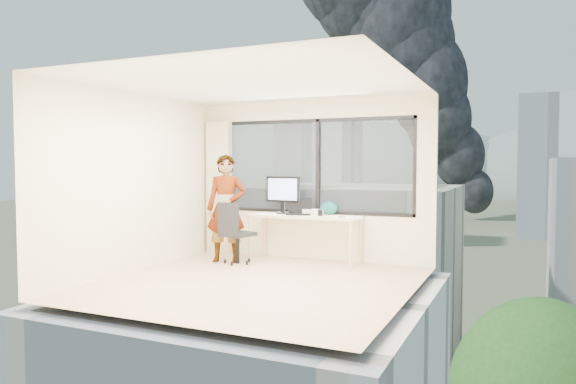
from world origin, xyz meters
The scene contains 24 objects.
floor centered at (0.00, 0.00, 0.00)m, with size 4.00×4.00×0.01m, color beige.
ceiling centered at (0.00, 0.00, 2.60)m, with size 4.00×4.00×0.01m, color white.
wall_front centered at (0.00, -2.00, 1.30)m, with size 4.00×0.01×2.60m, color beige.
wall_left centered at (-2.00, 0.00, 1.30)m, with size 0.01×4.00×2.60m, color beige.
wall_right centered at (2.00, 0.00, 1.30)m, with size 0.01×4.00×2.60m, color beige.
window_wall centered at (0.05, 2.00, 1.52)m, with size 3.30×0.16×1.55m, color black, non-canonical shape.
curtain centered at (-1.72, 1.88, 1.15)m, with size 0.45×0.14×2.30m, color beige.
desk centered at (0.00, 1.66, 0.38)m, with size 1.80×0.60×0.75m, color beige.
chair centered at (-0.91, 1.09, 0.49)m, with size 0.50×0.50×0.99m, color black, non-canonical shape.
person centered at (-1.14, 1.14, 0.86)m, with size 0.63×0.41×1.71m, color #2D2D33.
monitor centered at (-0.44, 1.79, 1.06)m, with size 0.62×0.13×0.62m, color black, non-canonical shape.
game_console centered at (0.06, 1.89, 0.79)m, with size 0.34×0.28×0.08m, color white.
laptop centered at (-0.11, 1.67, 0.87)m, with size 0.38×0.40×0.24m, color black, non-canonical shape.
cellphone centered at (0.65, 1.57, 0.76)m, with size 0.10×0.05×0.01m, color black.
pen_cup centered at (0.27, 1.65, 0.80)m, with size 0.08×0.08×0.10m, color black.
handbag centered at (0.33, 1.88, 0.86)m, with size 0.28×0.14×0.22m, color #0B3F44.
exterior_ground centered at (0.00, 120.00, -14.00)m, with size 400.00×400.00×0.04m, color #515B3D.
near_bldg_a centered at (-9.00, 30.00, -7.00)m, with size 16.00×12.00×14.00m, color beige.
far_tower_a centered at (-35.00, 95.00, 0.00)m, with size 14.00×14.00×28.00m, color silver.
far_tower_b centered at (8.00, 120.00, 1.00)m, with size 13.00×13.00×30.00m, color silver.
far_tower_d centered at (-60.00, 150.00, -3.00)m, with size 16.00×14.00×22.00m, color silver.
hill_a centered at (-120.00, 320.00, -14.00)m, with size 288.00×216.00×90.00m, color slate.
tree_a centered at (-16.00, 22.00, -10.00)m, with size 7.00×7.00×8.00m, color #25551C, non-canonical shape.
smoke_plume_a centered at (-10.00, 150.00, 39.00)m, with size 40.00×24.00×90.00m, color black, non-canonical shape.
Camera 1 is at (3.21, -6.20, 1.56)m, focal length 33.31 mm.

